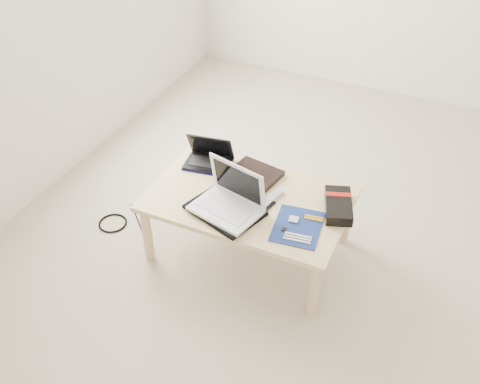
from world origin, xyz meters
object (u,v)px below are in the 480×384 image
at_px(gpu_box, 338,206).
at_px(coffee_table, 249,204).
at_px(netbook, 209,158).
at_px(white_laptop, 229,200).

bearing_deg(gpu_box, coffee_table, -168.22).
xyz_separation_m(coffee_table, gpu_box, (0.48, 0.10, 0.08)).
height_order(netbook, white_laptop, white_laptop).
bearing_deg(netbook, gpu_box, -6.63).
height_order(coffee_table, white_laptop, white_laptop).
distance_m(netbook, gpu_box, 0.83).
bearing_deg(white_laptop, gpu_box, 25.13).
bearing_deg(coffee_table, gpu_box, 11.78).
relative_size(white_laptop, gpu_box, 1.31).
bearing_deg(coffee_table, netbook, 150.57).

